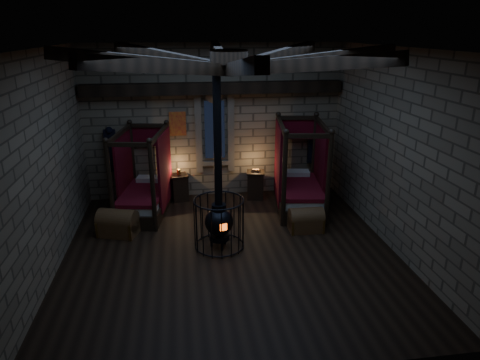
{
  "coord_description": "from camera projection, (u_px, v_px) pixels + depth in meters",
  "views": [
    {
      "loc": [
        -0.96,
        -8.07,
        4.54
      ],
      "look_at": [
        0.29,
        0.6,
        1.42
      ],
      "focal_mm": 32.0,
      "sensor_mm": 36.0,
      "label": 1
    }
  ],
  "objects": [
    {
      "name": "nightstand_left",
      "position": [
        180.0,
        187.0,
        11.84
      ],
      "size": [
        0.55,
        0.53,
        0.91
      ],
      "rotation": [
        0.0,
        0.0,
        0.21
      ],
      "color": "black",
      "rests_on": "ground"
    },
    {
      "name": "nightstand_right",
      "position": [
        256.0,
        185.0,
        11.99
      ],
      "size": [
        0.57,
        0.55,
        0.85
      ],
      "rotation": [
        0.0,
        0.0,
        -0.19
      ],
      "color": "black",
      "rests_on": "ground"
    },
    {
      "name": "bed_left",
      "position": [
        144.0,
        193.0,
        10.99
      ],
      "size": [
        1.42,
        2.22,
        2.16
      ],
      "rotation": [
        0.0,
        0.0,
        -0.17
      ],
      "color": "black",
      "rests_on": "ground"
    },
    {
      "name": "bed_right",
      "position": [
        299.0,
        187.0,
        11.3
      ],
      "size": [
        1.45,
        2.33,
        2.29
      ],
      "rotation": [
        0.0,
        0.0,
        -0.14
      ],
      "color": "black",
      "rests_on": "ground"
    },
    {
      "name": "trunk_left",
      "position": [
        118.0,
        223.0,
        9.88
      ],
      "size": [
        0.99,
        0.8,
        0.64
      ],
      "rotation": [
        0.0,
        0.0,
        -0.32
      ],
      "color": "brown",
      "rests_on": "ground"
    },
    {
      "name": "room",
      "position": [
        228.0,
        73.0,
        8.01
      ],
      "size": [
        7.02,
        7.02,
        4.29
      ],
      "color": "black",
      "rests_on": "ground"
    },
    {
      "name": "stove",
      "position": [
        219.0,
        220.0,
        9.2
      ],
      "size": [
        1.09,
        1.09,
        4.05
      ],
      "rotation": [
        0.0,
        0.0,
        0.22
      ],
      "color": "black",
      "rests_on": "ground"
    },
    {
      "name": "trunk_right",
      "position": [
        306.0,
        220.0,
        10.1
      ],
      "size": [
        0.81,
        0.52,
        0.58
      ],
      "rotation": [
        0.0,
        0.0,
        -0.03
      ],
      "color": "brown",
      "rests_on": "ground"
    }
  ]
}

